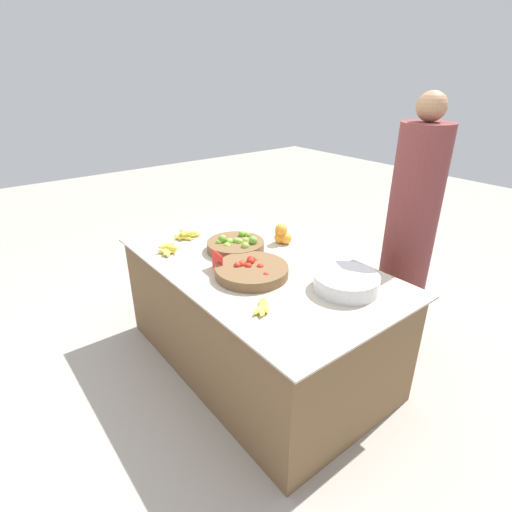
{
  "coord_description": "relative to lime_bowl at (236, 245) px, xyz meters",
  "views": [
    {
      "loc": [
        1.69,
        -1.33,
        1.77
      ],
      "look_at": [
        0.0,
        0.0,
        0.77
      ],
      "focal_mm": 28.0,
      "sensor_mm": 36.0,
      "label": 1
    }
  ],
  "objects": [
    {
      "name": "vendor_person",
      "position": [
        0.69,
        0.85,
        0.03
      ],
      "size": [
        0.3,
        0.3,
        1.68
      ],
      "color": "brown",
      "rests_on": "ground_plane"
    },
    {
      "name": "ground_plane",
      "position": [
        0.23,
        -0.02,
        -0.76
      ],
      "size": [
        12.0,
        12.0,
        0.0
      ],
      "primitive_type": "plane",
      "color": "#ADA599"
    },
    {
      "name": "banana_bunch_middle_left",
      "position": [
        0.65,
        -0.31,
        -0.02
      ],
      "size": [
        0.14,
        0.15,
        0.04
      ],
      "color": "#EFDB4C",
      "rests_on": "market_table"
    },
    {
      "name": "market_table",
      "position": [
        0.23,
        -0.02,
        -0.4
      ],
      "size": [
        1.77,
        1.01,
        0.72
      ],
      "color": "brown",
      "rests_on": "ground_plane"
    },
    {
      "name": "banana_bunch_front_left",
      "position": [
        -0.38,
        -0.16,
        -0.01
      ],
      "size": [
        0.16,
        0.2,
        0.06
      ],
      "color": "#EFDB4C",
      "rests_on": "market_table"
    },
    {
      "name": "price_sign",
      "position": [
        0.17,
        -0.25,
        0.02
      ],
      "size": [
        0.13,
        0.02,
        0.11
      ],
      "rotation": [
        0.0,
        0.0,
        -0.13
      ],
      "color": "red",
      "rests_on": "market_table"
    },
    {
      "name": "tomato_basket",
      "position": [
        0.34,
        -0.13,
        -0.0
      ],
      "size": [
        0.41,
        0.41,
        0.09
      ],
      "color": "brown",
      "rests_on": "market_table"
    },
    {
      "name": "lime_bowl",
      "position": [
        0.0,
        0.0,
        0.0
      ],
      "size": [
        0.37,
        0.37,
        0.11
      ],
      "color": "brown",
      "rests_on": "market_table"
    },
    {
      "name": "banana_bunch_front_right",
      "position": [
        -0.24,
        -0.36,
        -0.01
      ],
      "size": [
        0.17,
        0.13,
        0.06
      ],
      "color": "#EFDB4C",
      "rests_on": "market_table"
    },
    {
      "name": "orange_pile",
      "position": [
        0.09,
        0.31,
        0.02
      ],
      "size": [
        0.11,
        0.11,
        0.14
      ],
      "color": "orange",
      "rests_on": "market_table"
    },
    {
      "name": "metal_bowl",
      "position": [
        0.77,
        0.16,
        0.01
      ],
      "size": [
        0.34,
        0.34,
        0.09
      ],
      "color": "silver",
      "rests_on": "market_table"
    }
  ]
}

